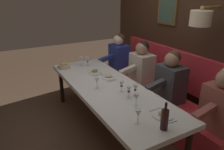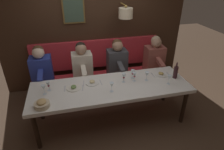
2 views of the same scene
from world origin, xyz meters
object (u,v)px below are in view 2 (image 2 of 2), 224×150
wine_glass_0 (135,75)px  wine_bottle (176,72)px  diner_nearest (155,55)px  diner_near (117,59)px  wine_glass_1 (43,88)px  wine_glass_5 (133,72)px  wine_glass_4 (169,78)px  dining_table (111,89)px  wine_glass_3 (147,74)px  diner_middle (82,63)px  wine_glass_2 (112,85)px  bread_bowl (42,104)px  diner_far (41,67)px  wine_glass_7 (48,84)px  wine_glass_6 (124,76)px

wine_glass_0 → wine_bottle: wine_bottle is taller
diner_nearest → diner_near: same height
wine_glass_1 → wine_glass_5: 1.51m
wine_bottle → wine_glass_4: bearing=128.0°
dining_table → wine_glass_4: (-0.17, -0.97, 0.18)m
wine_glass_3 → dining_table: bearing=93.1°
wine_glass_3 → wine_glass_4: size_ratio=1.00×
dining_table → diner_middle: diner_middle is taller
dining_table → wine_glass_2: size_ratio=16.29×
diner_nearest → wine_glass_2: bearing=130.6°
wine_glass_0 → bread_bowl: (-0.38, 1.52, -0.07)m
wine_glass_1 → wine_glass_3: bearing=-89.3°
diner_far → diner_nearest: bearing=-90.0°
wine_glass_7 → diner_middle: bearing=-38.5°
wine_glass_7 → diner_nearest: bearing=-70.6°
wine_glass_2 → wine_glass_0: bearing=-63.5°
diner_near → wine_glass_5: bearing=-172.4°
wine_glass_2 → wine_glass_4: 1.00m
wine_glass_6 → diner_near: bearing=-6.9°
dining_table → bread_bowl: (-0.31, 1.08, 0.11)m
diner_far → wine_glass_2: 1.55m
diner_nearest → wine_glass_6: bearing=130.4°
wine_glass_0 → wine_glass_5: size_ratio=1.00×
diner_near → wine_glass_5: (-0.71, -0.09, 0.04)m
wine_glass_3 → diner_nearest: bearing=-32.4°
dining_table → wine_glass_0: bearing=-80.9°
diner_far → wine_glass_5: 1.76m
diner_far → wine_glass_7: 0.79m
wine_glass_3 → wine_glass_0: bearing=81.1°
wine_glass_2 → wine_glass_5: (0.33, -0.46, -0.00)m
wine_bottle → dining_table: bearing=90.1°
wine_glass_5 → wine_glass_6: 0.21m
dining_table → wine_glass_1: wine_glass_1 is taller
wine_glass_2 → wine_glass_3: bearing=-73.9°
wine_glass_4 → diner_near: bearing=31.0°
diner_far → wine_glass_0: diner_far is taller
wine_glass_7 → wine_glass_0: bearing=-91.5°
wine_glass_3 → wine_glass_5: size_ratio=1.00×
wine_glass_4 → bread_bowl: (-0.14, 2.05, -0.07)m
diner_middle → wine_glass_1: size_ratio=4.82×
dining_table → diner_middle: 0.97m
wine_glass_1 → wine_glass_2: same height
dining_table → diner_far: size_ratio=3.38×
wine_bottle → wine_glass_5: bearing=77.3°
wine_glass_7 → wine_bottle: size_ratio=0.55×
diner_near → wine_bottle: 1.22m
wine_glass_7 → bread_bowl: size_ratio=0.75×
dining_table → wine_glass_0: 0.48m
wine_glass_1 → diner_middle: bearing=-38.1°
wine_glass_6 → wine_glass_0: bearing=-92.6°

